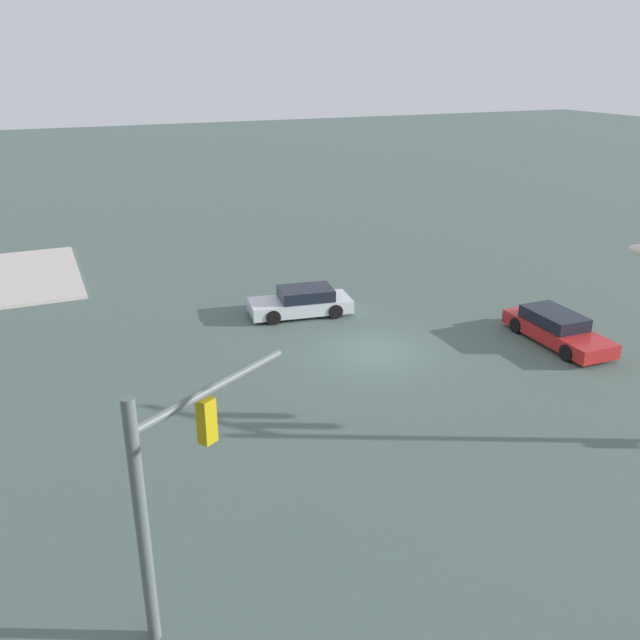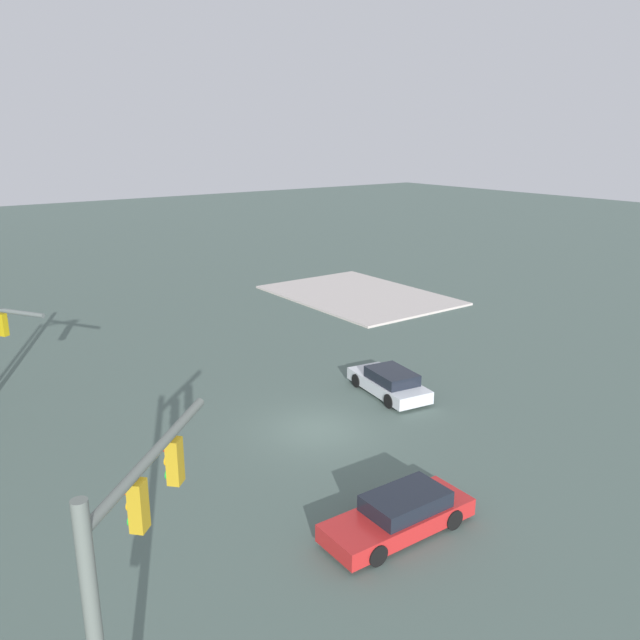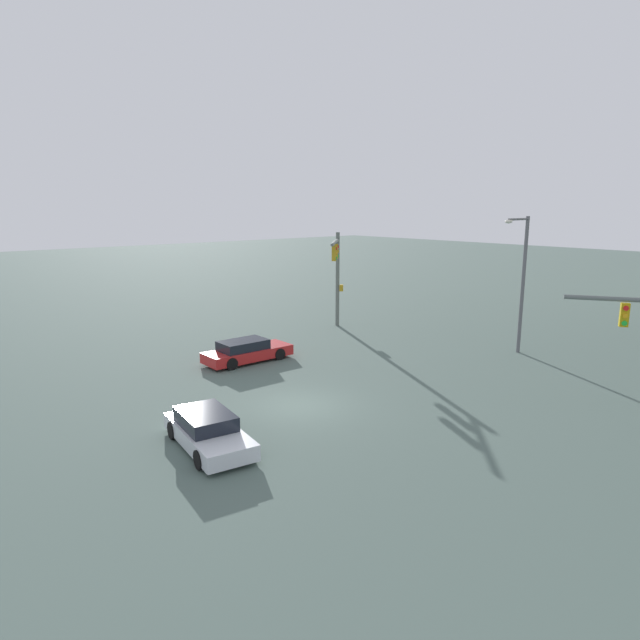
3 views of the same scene
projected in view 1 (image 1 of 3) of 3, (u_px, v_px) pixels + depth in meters
The scene contains 4 objects.
ground_plane at pixel (374, 352), 25.97m from camera, with size 195.56×195.56×0.00m, color #4E615A.
traffic_signal_opposite_side at pixel (171, 473), 12.60m from camera, with size 3.63×2.32×5.27m.
sedan_car_approaching at pixel (557, 329), 26.64m from camera, with size 1.91×4.85×1.21m.
sedan_car_waiting_far at pixel (302, 302), 29.52m from camera, with size 4.64×2.43×1.21m.
Camera 1 is at (11.33, 20.95, 10.62)m, focal length 37.77 mm.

